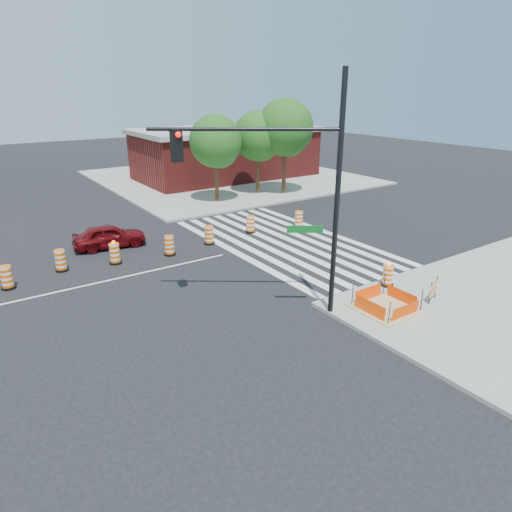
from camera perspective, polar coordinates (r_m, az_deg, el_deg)
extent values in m
plane|color=black|center=(21.18, -20.89, -3.57)|extent=(120.00, 120.00, 0.00)
cube|color=gray|center=(43.88, -3.64, 9.80)|extent=(22.00, 22.00, 0.15)
cube|color=silver|center=(23.88, -2.60, 0.51)|extent=(0.45, 13.50, 0.01)
cube|color=silver|center=(24.33, -0.79, 0.92)|extent=(0.45, 13.50, 0.01)
cube|color=silver|center=(24.81, 0.94, 1.31)|extent=(0.45, 13.50, 0.01)
cube|color=silver|center=(25.31, 2.61, 1.68)|extent=(0.45, 13.50, 0.01)
cube|color=silver|center=(25.83, 4.22, 2.04)|extent=(0.45, 13.50, 0.01)
cube|color=silver|center=(26.38, 5.75, 2.38)|extent=(0.45, 13.50, 0.01)
cube|color=silver|center=(26.94, 7.23, 2.70)|extent=(0.45, 13.50, 0.01)
cube|color=silver|center=(27.52, 8.65, 3.01)|extent=(0.45, 13.50, 0.01)
cube|color=silver|center=(21.18, -20.89, -3.55)|extent=(14.00, 0.12, 0.01)
cube|color=tan|center=(18.24, 15.88, -6.26)|extent=(2.20, 2.20, 0.05)
cube|color=#FF4605|center=(17.65, 18.17, -6.55)|extent=(1.44, 0.02, 0.55)
cube|color=#FF4605|center=(18.66, 13.87, -4.60)|extent=(1.44, 0.02, 0.55)
cube|color=#FF4605|center=(17.51, 14.03, -6.33)|extent=(0.02, 1.44, 0.55)
cube|color=#FF4605|center=(18.79, 17.75, -4.82)|extent=(0.02, 1.44, 0.55)
cylinder|color=black|center=(16.92, 16.33, -6.88)|extent=(0.04, 0.04, 0.90)
cylinder|color=black|center=(18.24, 20.00, -5.27)|extent=(0.04, 0.04, 0.90)
cylinder|color=black|center=(17.97, 11.97, -4.81)|extent=(0.04, 0.04, 0.90)
cylinder|color=black|center=(19.22, 15.73, -3.44)|extent=(0.04, 0.04, 0.90)
cube|color=maroon|center=(43.56, -3.70, 12.42)|extent=(16.00, 8.00, 4.20)
cube|color=gray|center=(43.30, -3.77, 15.43)|extent=(16.50, 8.50, 0.40)
imported|color=#5A070B|center=(25.59, -17.86, 2.39)|extent=(3.90, 1.95, 1.28)
cylinder|color=black|center=(16.16, 10.11, 6.93)|extent=(0.19, 0.19, 8.59)
cylinder|color=black|center=(15.59, -1.55, 15.56)|extent=(5.34, 3.81, 0.13)
cube|color=black|center=(15.90, -9.90, 13.43)|extent=(0.34, 0.30, 1.07)
sphere|color=#FF0C0C|center=(15.70, -9.70, 14.74)|extent=(0.19, 0.19, 0.19)
cube|color=#0C591E|center=(16.30, 6.14, 3.34)|extent=(1.08, 0.78, 0.27)
cylinder|color=black|center=(20.28, 16.03, -3.45)|extent=(0.54, 0.54, 0.09)
cylinder|color=#F85E05|center=(20.10, 16.15, -2.27)|extent=(0.43, 0.43, 0.86)
sphere|color=#FF990C|center=(19.92, 16.29, -0.95)|extent=(0.14, 0.14, 0.14)
cube|color=#F85E05|center=(19.20, 21.35, -3.47)|extent=(0.77, 0.29, 0.26)
cube|color=#F85E05|center=(19.32, 21.24, -4.29)|extent=(0.77, 0.29, 0.21)
cylinder|color=black|center=(18.95, 20.97, -4.35)|extent=(0.04, 0.04, 0.94)
cylinder|color=black|center=(19.59, 21.59, -3.62)|extent=(0.04, 0.04, 0.94)
cylinder|color=#382314|center=(33.82, -4.95, 9.89)|extent=(0.28, 0.28, 3.99)
sphere|color=#1A4714|center=(33.46, -5.08, 14.10)|extent=(3.74, 3.74, 3.74)
sphere|color=#1A4714|center=(33.98, -4.60, 13.15)|extent=(2.74, 2.74, 2.74)
sphere|color=#1A4714|center=(33.17, -5.46, 13.38)|extent=(2.49, 2.49, 2.49)
cylinder|color=#382314|center=(36.51, 0.21, 10.80)|extent=(0.29, 0.29, 4.06)
sphere|color=#1A4714|center=(36.17, 0.22, 14.76)|extent=(3.81, 3.81, 3.81)
sphere|color=#1A4714|center=(36.72, 0.57, 13.85)|extent=(2.79, 2.79, 2.79)
sphere|color=#1A4714|center=(35.86, -0.11, 14.10)|extent=(2.54, 2.54, 2.54)
cylinder|color=#382314|center=(36.49, 3.54, 11.21)|extent=(0.31, 0.31, 4.62)
sphere|color=#1A4714|center=(36.14, 3.64, 15.73)|extent=(4.34, 4.34, 4.34)
sphere|color=#1A4714|center=(36.73, 3.95, 14.67)|extent=(3.18, 3.18, 3.18)
sphere|color=#1A4714|center=(35.79, 3.31, 15.00)|extent=(2.89, 2.89, 2.89)
cylinder|color=black|center=(22.27, -28.51, -3.46)|extent=(0.60, 0.60, 0.10)
cylinder|color=#F85E05|center=(22.10, -28.72, -2.27)|extent=(0.48, 0.48, 0.95)
cylinder|color=black|center=(23.30, -23.08, -1.58)|extent=(0.60, 0.60, 0.10)
cylinder|color=#F85E05|center=(23.13, -23.25, -0.43)|extent=(0.48, 0.48, 0.95)
cylinder|color=black|center=(23.34, -17.12, -0.77)|extent=(0.60, 0.60, 0.10)
cylinder|color=#F85E05|center=(23.17, -17.25, 0.38)|extent=(0.48, 0.48, 0.95)
sphere|color=#FF990C|center=(23.00, -17.39, 1.67)|extent=(0.16, 0.16, 0.16)
cylinder|color=black|center=(23.85, -10.71, 0.25)|extent=(0.60, 0.60, 0.10)
cylinder|color=#F85E05|center=(23.68, -10.79, 1.39)|extent=(0.48, 0.48, 0.95)
cylinder|color=black|center=(25.22, -5.85, 1.63)|extent=(0.60, 0.60, 0.10)
cylinder|color=#F85E05|center=(25.06, -5.89, 2.71)|extent=(0.48, 0.48, 0.95)
cylinder|color=black|center=(27.09, -0.68, 3.07)|extent=(0.60, 0.60, 0.10)
cylinder|color=#F85E05|center=(26.95, -0.69, 4.09)|extent=(0.48, 0.48, 0.95)
cylinder|color=black|center=(28.21, 5.35, 3.69)|extent=(0.60, 0.60, 0.10)
cylinder|color=#F85E05|center=(28.07, 5.39, 4.66)|extent=(0.48, 0.48, 0.95)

